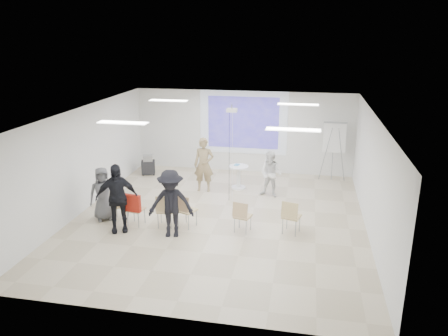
% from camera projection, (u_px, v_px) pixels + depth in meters
% --- Properties ---
extents(floor, '(8.00, 9.00, 0.10)m').
position_uv_depth(floor, '(219.00, 220.00, 12.28)').
color(floor, beige).
rests_on(floor, ground).
extents(ceiling, '(8.00, 9.00, 0.10)m').
position_uv_depth(ceiling, '(218.00, 111.00, 11.35)').
color(ceiling, white).
rests_on(ceiling, wall_back).
extents(wall_back, '(8.00, 0.10, 3.00)m').
position_uv_depth(wall_back, '(243.00, 132.00, 16.08)').
color(wall_back, silver).
rests_on(wall_back, floor).
extents(wall_left, '(0.10, 9.00, 3.00)m').
position_uv_depth(wall_left, '(81.00, 160.00, 12.55)').
color(wall_left, silver).
rests_on(wall_left, floor).
extents(wall_right, '(0.10, 9.00, 3.00)m').
position_uv_depth(wall_right, '(374.00, 177.00, 11.08)').
color(wall_right, silver).
rests_on(wall_right, floor).
extents(projection_halo, '(3.20, 0.01, 2.30)m').
position_uv_depth(projection_halo, '(243.00, 123.00, 15.91)').
color(projection_halo, silver).
rests_on(projection_halo, wall_back).
extents(projection_image, '(2.60, 0.01, 1.90)m').
position_uv_depth(projection_image, '(243.00, 123.00, 15.90)').
color(projection_image, '#3D34B2').
rests_on(projection_image, wall_back).
extents(pedestal_table, '(0.75, 0.75, 0.81)m').
position_uv_depth(pedestal_table, '(239.00, 176.00, 14.50)').
color(pedestal_table, white).
rests_on(pedestal_table, floor).
extents(player_left, '(0.77, 0.55, 2.02)m').
position_uv_depth(player_left, '(204.00, 161.00, 14.14)').
color(player_left, '#97825D').
rests_on(player_left, floor).
extents(player_right, '(0.91, 0.80, 1.64)m').
position_uv_depth(player_right, '(271.00, 172.00, 13.70)').
color(player_right, white).
rests_on(player_right, floor).
extents(controller_left, '(0.05, 0.12, 0.04)m').
position_uv_depth(controller_left, '(211.00, 150.00, 14.24)').
color(controller_left, silver).
rests_on(controller_left, player_left).
extents(controller_right, '(0.07, 0.14, 0.04)m').
position_uv_depth(controller_right, '(266.00, 160.00, 13.88)').
color(controller_right, silver).
rests_on(controller_right, player_right).
extents(chair_far_left, '(0.51, 0.52, 0.83)m').
position_uv_depth(chair_far_left, '(121.00, 204.00, 12.03)').
color(chair_far_left, tan).
rests_on(chair_far_left, floor).
extents(chair_left_mid, '(0.48, 0.51, 0.89)m').
position_uv_depth(chair_left_mid, '(134.00, 208.00, 11.67)').
color(chair_left_mid, tan).
rests_on(chair_left_mid, floor).
extents(chair_left_inner, '(0.47, 0.50, 0.92)m').
position_uv_depth(chair_left_inner, '(165.00, 208.00, 11.57)').
color(chair_left_inner, tan).
rests_on(chair_left_inner, floor).
extents(chair_center, '(0.58, 0.60, 0.93)m').
position_uv_depth(chair_center, '(185.00, 208.00, 11.57)').
color(chair_center, tan).
rests_on(chair_center, floor).
extents(chair_right_inner, '(0.50, 0.52, 0.87)m').
position_uv_depth(chair_right_inner, '(242.00, 214.00, 11.27)').
color(chair_right_inner, tan).
rests_on(chair_right_inner, floor).
extents(chair_right_far, '(0.54, 0.56, 0.92)m').
position_uv_depth(chair_right_far, '(291.00, 215.00, 11.18)').
color(chair_right_far, tan).
rests_on(chair_right_far, floor).
extents(red_jacket, '(0.50, 0.18, 0.47)m').
position_uv_depth(red_jacket, '(132.00, 203.00, 11.48)').
color(red_jacket, '#B52516').
rests_on(red_jacket, chair_left_mid).
extents(laptop, '(0.36, 0.28, 0.03)m').
position_uv_depth(laptop, '(166.00, 209.00, 11.68)').
color(laptop, black).
rests_on(laptop, chair_left_inner).
extents(audience_left, '(1.42, 1.15, 2.11)m').
position_uv_depth(audience_left, '(116.00, 193.00, 11.23)').
color(audience_left, black).
rests_on(audience_left, floor).
extents(audience_mid, '(1.40, 0.92, 2.01)m').
position_uv_depth(audience_mid, '(171.00, 199.00, 10.96)').
color(audience_mid, black).
rests_on(audience_mid, floor).
extents(audience_outer, '(0.99, 0.89, 1.69)m').
position_uv_depth(audience_outer, '(103.00, 191.00, 11.99)').
color(audience_outer, slate).
rests_on(audience_outer, floor).
extents(flipchart_easel, '(0.91, 0.68, 2.09)m').
position_uv_depth(flipchart_easel, '(334.00, 138.00, 14.98)').
color(flipchart_easel, gray).
rests_on(flipchart_easel, floor).
extents(av_cart, '(0.58, 0.52, 0.72)m').
position_uv_depth(av_cart, '(148.00, 166.00, 15.98)').
color(av_cart, black).
rests_on(av_cart, floor).
extents(ceiling_projector, '(0.30, 0.25, 3.00)m').
position_uv_depth(ceiling_projector, '(232.00, 115.00, 12.84)').
color(ceiling_projector, white).
rests_on(ceiling_projector, ceiling).
extents(fluor_panel_nw, '(1.20, 0.30, 0.02)m').
position_uv_depth(fluor_panel_nw, '(168.00, 101.00, 13.61)').
color(fluor_panel_nw, white).
rests_on(fluor_panel_nw, ceiling).
extents(fluor_panel_ne, '(1.20, 0.30, 0.02)m').
position_uv_depth(fluor_panel_ne, '(298.00, 104.00, 12.89)').
color(fluor_panel_ne, white).
rests_on(fluor_panel_ne, ceiling).
extents(fluor_panel_sw, '(1.20, 0.30, 0.02)m').
position_uv_depth(fluor_panel_sw, '(123.00, 123.00, 10.33)').
color(fluor_panel_sw, white).
rests_on(fluor_panel_sw, ceiling).
extents(fluor_panel_se, '(1.20, 0.30, 0.02)m').
position_uv_depth(fluor_panel_se, '(293.00, 130.00, 9.61)').
color(fluor_panel_se, white).
rests_on(fluor_panel_se, ceiling).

